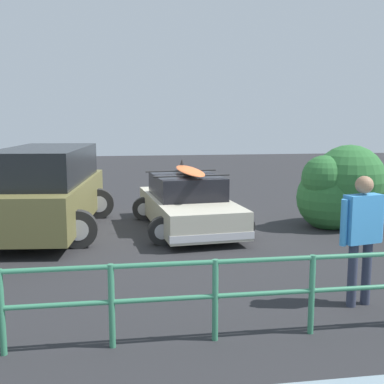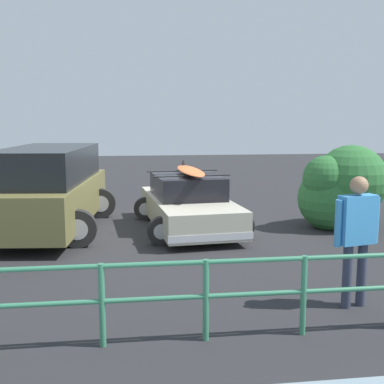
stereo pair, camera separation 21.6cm
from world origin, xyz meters
The scene contains 6 objects.
ground_plane centered at (0.00, 0.00, -0.01)m, with size 44.00×44.00×0.02m, color #28282B.
sedan_car centered at (-0.50, 0.14, 0.58)m, with size 2.48×4.15×1.51m.
suv_car centered at (2.63, -0.05, 0.97)m, with size 2.87×5.06×1.89m.
person_bystander centered at (-2.14, 5.07, 1.07)m, with size 0.68×0.31×1.78m.
railing_fence centered at (0.58, 5.81, 0.62)m, with size 8.18×0.07×0.96m.
bush_near_left centered at (-4.01, 0.49, 0.91)m, with size 2.01×1.83×2.01m.
Camera 1 is at (1.05, 10.92, 2.53)m, focal length 45.00 mm.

